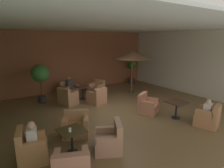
{
  "coord_description": "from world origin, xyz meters",
  "views": [
    {
      "loc": [
        -4.65,
        -6.56,
        3.1
      ],
      "look_at": [
        0.0,
        0.46,
        1.14
      ],
      "focal_mm": 30.47,
      "sensor_mm": 36.0,
      "label": 1
    }
  ],
  "objects_px": {
    "armchair_front_left_north": "(72,167)",
    "armchair_front_left_south": "(76,126)",
    "armchair_front_right_east": "(69,90)",
    "armchair_mid_center_east": "(148,106)",
    "armchair_front_right_north": "(97,89)",
    "cafe_table_mid_center": "(176,105)",
    "armchair_mid_center_north": "(208,118)",
    "patron_by_window": "(208,108)",
    "armchair_front_left_east": "(110,140)",
    "armchair_front_right_west": "(97,97)",
    "armchair_front_right_south": "(68,98)",
    "potted_tree_left_corner": "(132,69)",
    "cafe_table_front_right": "(83,90)",
    "iced_drink_cup": "(70,130)",
    "potted_tree_mid_left": "(40,75)",
    "patio_umbrella_tall_red": "(132,55)",
    "patron_with_friend": "(32,135)",
    "cafe_table_front_left": "(72,135)",
    "patron_blue_shirt": "(69,83)",
    "armchair_front_left_west": "(32,149)"
  },
  "relations": [
    {
      "from": "cafe_table_mid_center",
      "to": "armchair_front_right_east",
      "type": "bearing_deg",
      "value": 113.98
    },
    {
      "from": "potted_tree_left_corner",
      "to": "patron_blue_shirt",
      "type": "distance_m",
      "value": 4.97
    },
    {
      "from": "armchair_front_left_north",
      "to": "armchair_front_right_south",
      "type": "height_order",
      "value": "armchair_front_right_south"
    },
    {
      "from": "cafe_table_front_left",
      "to": "armchair_front_right_south",
      "type": "relative_size",
      "value": 0.75
    },
    {
      "from": "potted_tree_mid_left",
      "to": "cafe_table_front_right",
      "type": "bearing_deg",
      "value": -17.95
    },
    {
      "from": "armchair_front_left_north",
      "to": "potted_tree_left_corner",
      "type": "bearing_deg",
      "value": 43.16
    },
    {
      "from": "armchair_front_right_west",
      "to": "patron_by_window",
      "type": "xyz_separation_m",
      "value": [
        2.13,
        -4.44,
        0.37
      ]
    },
    {
      "from": "armchair_front_left_north",
      "to": "armchair_front_left_south",
      "type": "relative_size",
      "value": 0.97
    },
    {
      "from": "patron_with_friend",
      "to": "armchair_mid_center_north",
      "type": "bearing_deg",
      "value": -13.35
    },
    {
      "from": "cafe_table_front_right",
      "to": "patron_by_window",
      "type": "distance_m",
      "value": 6.01
    },
    {
      "from": "armchair_front_right_north",
      "to": "cafe_table_mid_center",
      "type": "relative_size",
      "value": 1.28
    },
    {
      "from": "armchair_front_right_east",
      "to": "armchair_front_left_west",
      "type": "bearing_deg",
      "value": -120.15
    },
    {
      "from": "cafe_table_front_left",
      "to": "armchair_front_right_east",
      "type": "xyz_separation_m",
      "value": [
        2.01,
        5.44,
        -0.25
      ]
    },
    {
      "from": "armchair_front_right_south",
      "to": "armchair_mid_center_north",
      "type": "relative_size",
      "value": 1.04
    },
    {
      "from": "cafe_table_front_left",
      "to": "patron_by_window",
      "type": "relative_size",
      "value": 1.25
    },
    {
      "from": "armchair_front_left_south",
      "to": "armchair_front_right_west",
      "type": "height_order",
      "value": "armchair_front_right_west"
    },
    {
      "from": "armchair_mid_center_east",
      "to": "patron_with_friend",
      "type": "xyz_separation_m",
      "value": [
        -4.86,
        -0.83,
        0.43
      ]
    },
    {
      "from": "armchair_front_right_north",
      "to": "armchair_mid_center_north",
      "type": "distance_m",
      "value": 6.07
    },
    {
      "from": "potted_tree_left_corner",
      "to": "patron_with_friend",
      "type": "xyz_separation_m",
      "value": [
        -7.94,
        -5.71,
        -0.28
      ]
    },
    {
      "from": "armchair_front_right_north",
      "to": "patron_with_friend",
      "type": "distance_m",
      "value": 6.34
    },
    {
      "from": "armchair_front_left_south",
      "to": "cafe_table_mid_center",
      "type": "distance_m",
      "value": 4.05
    },
    {
      "from": "armchair_front_right_north",
      "to": "patio_umbrella_tall_red",
      "type": "bearing_deg",
      "value": -22.27
    },
    {
      "from": "armchair_front_right_west",
      "to": "armchair_front_right_east",
      "type": "bearing_deg",
      "value": 106.72
    },
    {
      "from": "cafe_table_front_right",
      "to": "armchair_mid_center_north",
      "type": "bearing_deg",
      "value": -66.55
    },
    {
      "from": "armchair_front_right_south",
      "to": "armchair_front_left_west",
      "type": "bearing_deg",
      "value": -122.67
    },
    {
      "from": "armchair_front_left_south",
      "to": "cafe_table_mid_center",
      "type": "xyz_separation_m",
      "value": [
        3.93,
        -0.92,
        0.25
      ]
    },
    {
      "from": "armchair_front_right_north",
      "to": "patio_umbrella_tall_red",
      "type": "xyz_separation_m",
      "value": [
        1.95,
        -0.8,
        1.93
      ]
    },
    {
      "from": "armchair_front_right_west",
      "to": "armchair_front_left_north",
      "type": "bearing_deg",
      "value": -125.31
    },
    {
      "from": "cafe_table_mid_center",
      "to": "patron_by_window",
      "type": "bearing_deg",
      "value": -72.84
    },
    {
      "from": "armchair_front_right_south",
      "to": "patron_by_window",
      "type": "xyz_separation_m",
      "value": [
        3.41,
        -5.06,
        0.36
      ]
    },
    {
      "from": "cafe_table_front_left",
      "to": "patron_blue_shirt",
      "type": "xyz_separation_m",
      "value": [
        2.02,
        5.41,
        0.17
      ]
    },
    {
      "from": "armchair_front_left_south",
      "to": "patio_umbrella_tall_red",
      "type": "height_order",
      "value": "patio_umbrella_tall_red"
    },
    {
      "from": "armchair_front_right_east",
      "to": "armchair_front_right_west",
      "type": "bearing_deg",
      "value": -73.28
    },
    {
      "from": "armchair_front_left_south",
      "to": "potted_tree_left_corner",
      "type": "xyz_separation_m",
      "value": [
        6.46,
        5.02,
        0.72
      ]
    },
    {
      "from": "iced_drink_cup",
      "to": "potted_tree_left_corner",
      "type": "bearing_deg",
      "value": 40.51
    },
    {
      "from": "armchair_front_left_east",
      "to": "armchair_front_right_west",
      "type": "relative_size",
      "value": 1.1
    },
    {
      "from": "patron_blue_shirt",
      "to": "armchair_front_right_north",
      "type": "bearing_deg",
      "value": -24.5
    },
    {
      "from": "armchair_front_right_north",
      "to": "cafe_table_mid_center",
      "type": "bearing_deg",
      "value": -78.02
    },
    {
      "from": "patio_umbrella_tall_red",
      "to": "patron_by_window",
      "type": "height_order",
      "value": "patio_umbrella_tall_red"
    },
    {
      "from": "armchair_front_right_south",
      "to": "armchair_mid_center_east",
      "type": "relative_size",
      "value": 0.95
    },
    {
      "from": "armchair_front_left_south",
      "to": "patio_umbrella_tall_red",
      "type": "bearing_deg",
      "value": 32.21
    },
    {
      "from": "armchair_front_right_east",
      "to": "armchair_front_right_south",
      "type": "height_order",
      "value": "armchair_front_right_south"
    },
    {
      "from": "armchair_front_right_east",
      "to": "armchair_mid_center_east",
      "type": "xyz_separation_m",
      "value": [
        1.87,
        -4.4,
        0.01
      ]
    },
    {
      "from": "armchair_front_left_north",
      "to": "armchair_mid_center_north",
      "type": "xyz_separation_m",
      "value": [
        5.18,
        -0.18,
        0.03
      ]
    },
    {
      "from": "patio_umbrella_tall_red",
      "to": "armchair_front_left_east",
      "type": "bearing_deg",
      "value": -134.86
    },
    {
      "from": "cafe_table_front_left",
      "to": "potted_tree_mid_left",
      "type": "bearing_deg",
      "value": 85.26
    },
    {
      "from": "armchair_mid_center_east",
      "to": "patron_with_friend",
      "type": "relative_size",
      "value": 1.59
    },
    {
      "from": "armchair_front_left_east",
      "to": "armchair_front_right_south",
      "type": "height_order",
      "value": "armchair_front_right_south"
    },
    {
      "from": "potted_tree_left_corner",
      "to": "armchair_front_right_west",
      "type": "bearing_deg",
      "value": -148.87
    },
    {
      "from": "cafe_table_front_right",
      "to": "armchair_front_left_east",
      "type": "bearing_deg",
      "value": -106.51
    }
  ]
}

